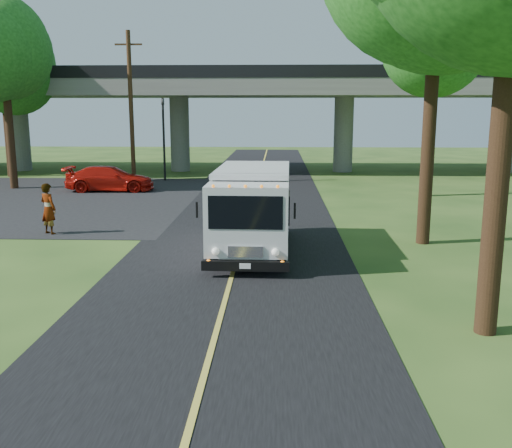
# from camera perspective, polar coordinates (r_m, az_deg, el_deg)

# --- Properties ---
(ground) EXTENTS (120.00, 120.00, 0.00)m
(ground) POSITION_cam_1_polar(r_m,az_deg,el_deg) (11.19, -4.42, -12.27)
(ground) COLOR #294819
(ground) RESTS_ON ground
(road) EXTENTS (7.00, 90.00, 0.02)m
(road) POSITION_cam_1_polar(r_m,az_deg,el_deg) (20.70, -1.27, -1.10)
(road) COLOR black
(road) RESTS_ON ground
(parking_lot) EXTENTS (16.00, 18.00, 0.01)m
(parking_lot) POSITION_cam_1_polar(r_m,az_deg,el_deg) (31.04, -21.06, 2.32)
(parking_lot) COLOR black
(parking_lot) RESTS_ON ground
(lane_line) EXTENTS (0.12, 90.00, 0.01)m
(lane_line) POSITION_cam_1_polar(r_m,az_deg,el_deg) (20.70, -1.27, -1.05)
(lane_line) COLOR gold
(lane_line) RESTS_ON road
(overpass) EXTENTS (54.00, 10.00, 7.30)m
(overpass) POSITION_cam_1_polar(r_m,az_deg,el_deg) (42.19, 0.53, 11.47)
(overpass) COLOR slate
(overpass) RESTS_ON ground
(traffic_signal) EXTENTS (0.18, 0.22, 5.20)m
(traffic_signal) POSITION_cam_1_polar(r_m,az_deg,el_deg) (36.91, -9.23, 9.24)
(traffic_signal) COLOR black
(traffic_signal) RESTS_ON ground
(utility_pole) EXTENTS (1.60, 0.26, 9.00)m
(utility_pole) POSITION_cam_1_polar(r_m,az_deg,el_deg) (35.27, -12.39, 11.30)
(utility_pole) COLOR #472D19
(utility_pole) RESTS_ON ground
(tree_right_far) EXTENTS (5.77, 5.67, 10.99)m
(tree_right_far) POSITION_cam_1_polar(r_m,az_deg,el_deg) (31.29, 17.82, 17.87)
(tree_right_far) COLOR #382314
(tree_right_far) RESTS_ON ground
(tree_left_lot) EXTENTS (5.60, 5.50, 10.50)m
(tree_left_lot) POSITION_cam_1_polar(r_m,az_deg,el_deg) (35.53, -23.81, 15.97)
(tree_left_lot) COLOR #382314
(tree_left_lot) RESTS_ON ground
(tree_left_far) EXTENTS (5.26, 5.16, 9.89)m
(tree_left_far) POSITION_cam_1_polar(r_m,az_deg,el_deg) (42.17, -23.92, 14.46)
(tree_left_far) COLOR #382314
(tree_left_far) RESTS_ON ground
(step_van) EXTENTS (2.45, 6.36, 2.65)m
(step_van) POSITION_cam_1_polar(r_m,az_deg,el_deg) (18.10, -0.34, 1.70)
(step_van) COLOR silver
(step_van) RESTS_ON ground
(red_sedan) EXTENTS (4.93, 2.24, 1.40)m
(red_sedan) POSITION_cam_1_polar(r_m,az_deg,el_deg) (32.92, -14.41, 4.42)
(red_sedan) COLOR #B5130B
(red_sedan) RESTS_ON ground
(pedestrian) EXTENTS (0.82, 0.73, 1.88)m
(pedestrian) POSITION_cam_1_polar(r_m,az_deg,el_deg) (22.04, -20.06, 1.43)
(pedestrian) COLOR gray
(pedestrian) RESTS_ON ground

